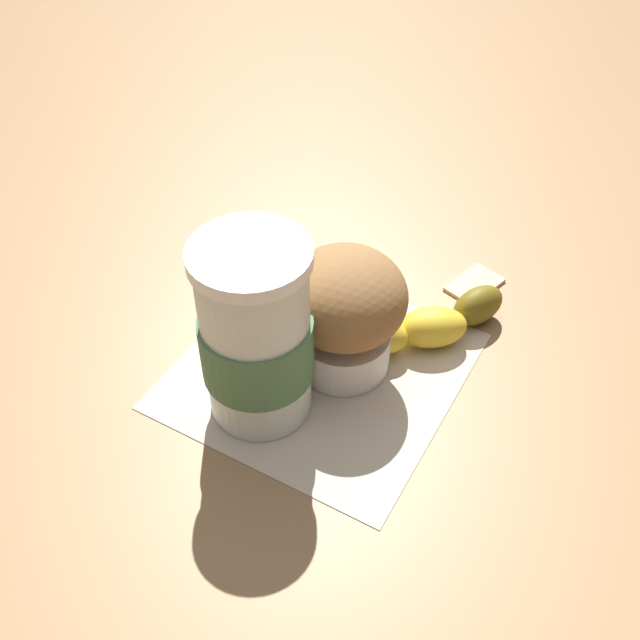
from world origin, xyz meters
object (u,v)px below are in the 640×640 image
sugar_packet (475,283)px  coffee_cup (256,336)px  muffin (345,309)px  banana (401,322)px

sugar_packet → coffee_cup: bearing=149.6°
muffin → banana: 0.07m
coffee_cup → banana: size_ratio=0.87×
banana → sugar_packet: bearing=-24.7°
coffee_cup → sugar_packet: coffee_cup is taller
coffee_cup → sugar_packet: size_ratio=2.97×
sugar_packet → banana: bearing=155.3°
muffin → banana: size_ratio=0.63×
coffee_cup → banana: 0.14m
coffee_cup → banana: bearing=-34.7°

